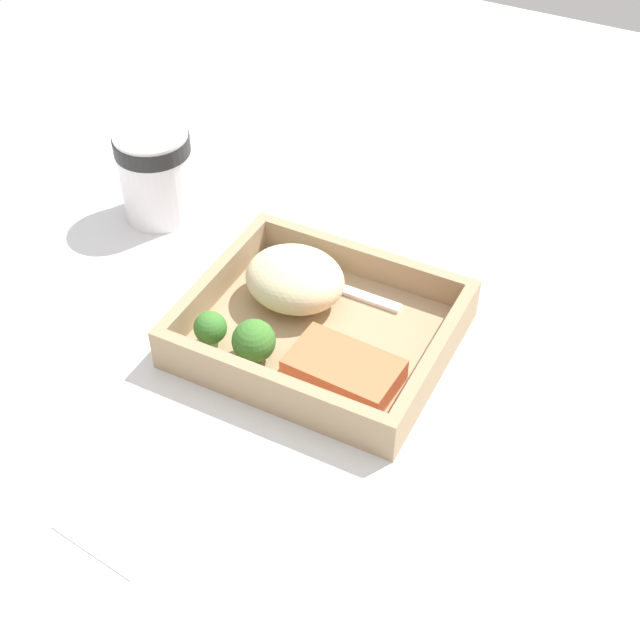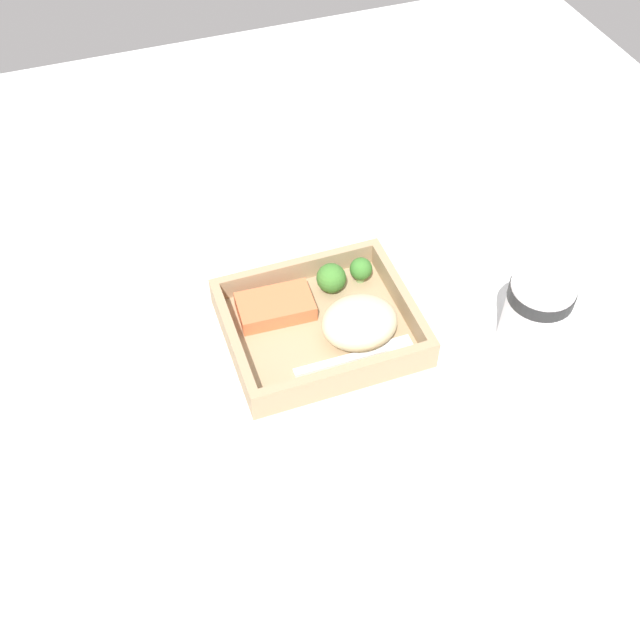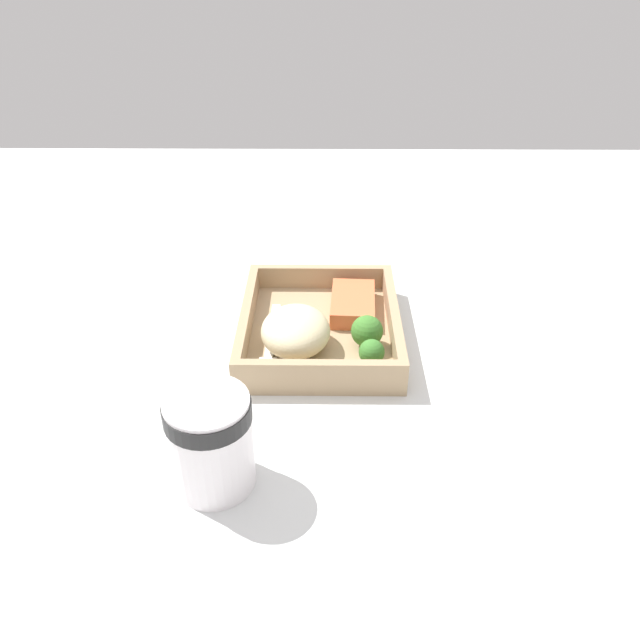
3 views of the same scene
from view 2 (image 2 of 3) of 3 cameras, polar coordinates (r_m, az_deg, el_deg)
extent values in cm
cube|color=silver|center=(99.54, 0.00, -1.39)|extent=(160.00, 160.00, 2.00)
cube|color=tan|center=(98.31, 0.00, -0.80)|extent=(24.26, 20.42, 1.20)
cube|color=tan|center=(91.00, 2.03, -4.26)|extent=(24.26, 1.20, 3.25)
cube|color=tan|center=(102.83, -1.80, 3.86)|extent=(24.26, 1.20, 3.25)
cube|color=tan|center=(94.76, -6.59, -1.72)|extent=(1.20, 18.02, 3.25)
cube|color=tan|center=(99.78, 6.25, 1.72)|extent=(1.20, 18.02, 3.25)
cube|color=#E76D41|center=(98.89, -3.42, 1.03)|extent=(10.22, 6.43, 2.32)
ellipsoid|color=beige|center=(95.09, 3.03, -0.19)|extent=(9.88, 8.60, 5.23)
cylinder|color=#7EA45F|center=(103.25, 3.10, 3.31)|extent=(1.18, 1.18, 1.41)
sphere|color=#3C7B2E|center=(102.14, 3.14, 3.92)|extent=(3.11, 3.11, 3.11)
cylinder|color=#799A5C|center=(101.97, 0.85, 2.55)|extent=(1.53, 1.53, 1.17)
sphere|color=#3F7C2D|center=(100.74, 0.86, 3.22)|extent=(4.04, 4.04, 4.04)
cube|color=white|center=(94.16, 1.60, -3.11)|extent=(12.41, 1.26, 0.44)
cube|color=white|center=(96.24, 6.03, -1.89)|extent=(3.43, 2.24, 0.44)
cylinder|color=white|center=(97.99, 16.06, 0.47)|extent=(7.95, 7.95, 10.31)
cylinder|color=black|center=(95.27, 16.55, 1.99)|extent=(8.19, 8.19, 1.86)
cube|color=white|center=(114.74, -1.76, 7.81)|extent=(10.02, 13.30, 0.24)
camera|label=1|loc=(1.15, -28.70, 36.89)|focal=50.00mm
camera|label=3|loc=(1.12, 39.18, 24.66)|focal=35.00mm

